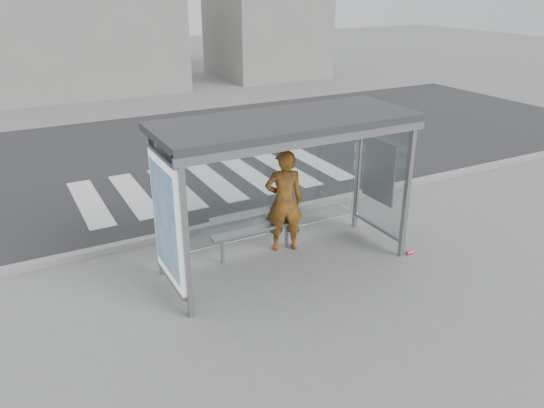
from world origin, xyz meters
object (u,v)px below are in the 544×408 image
Objects in this scene: person at (284,201)px; bus_shelter at (264,159)px; soda_can at (410,252)px; bench at (255,229)px.

bus_shelter is at bearing 54.59° from person.
soda_can is (1.91, -1.29, -0.92)m from person.
bus_shelter is 32.19× the size of soda_can.
bus_shelter is at bearing -97.61° from bench.
bus_shelter reaches higher than soda_can.
bench is at bearing 13.67° from person.
soda_can is at bearing -17.41° from bus_shelter.
person reaches higher than bench.
bus_shelter is 1.30m from person.
person is at bearing -3.83° from bench.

